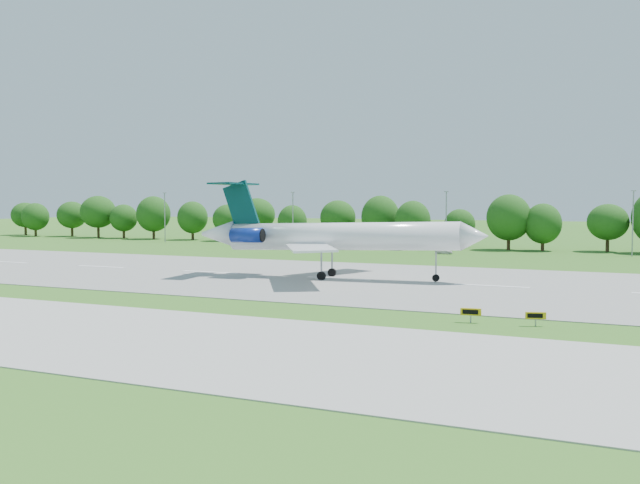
% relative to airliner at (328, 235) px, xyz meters
% --- Properties ---
extents(ground, '(600.00, 600.00, 0.00)m').
position_rel_airliner_xyz_m(ground, '(21.50, -24.81, -5.77)').
color(ground, '#295A17').
rests_on(ground, ground).
extents(runway, '(400.00, 45.00, 0.08)m').
position_rel_airliner_xyz_m(runway, '(21.50, 0.19, -5.73)').
color(runway, gray).
rests_on(runway, ground).
extents(taxiway, '(400.00, 23.00, 0.08)m').
position_rel_airliner_xyz_m(taxiway, '(21.50, -42.81, -5.73)').
color(taxiway, '#ADADA8').
rests_on(taxiway, ground).
extents(tree_line, '(288.40, 8.40, 10.40)m').
position_rel_airliner_xyz_m(tree_line, '(21.50, 67.19, 0.42)').
color(tree_line, '#382314').
rests_on(tree_line, ground).
extents(light_poles, '(175.90, 0.25, 12.19)m').
position_rel_airliner_xyz_m(light_poles, '(19.00, 57.19, 0.57)').
color(light_poles, gray).
rests_on(light_poles, ground).
extents(airliner, '(39.57, 28.74, 13.15)m').
position_rel_airliner_xyz_m(airliner, '(0.00, 0.00, 0.00)').
color(airliner, white).
rests_on(airliner, ground).
extents(taxi_sign_left, '(1.77, 0.45, 1.24)m').
position_rel_airliner_xyz_m(taxi_sign_left, '(24.69, -26.04, -4.85)').
color(taxi_sign_left, gray).
rests_on(taxi_sign_left, ground).
extents(taxi_sign_centre, '(1.66, 0.69, 1.18)m').
position_rel_airliner_xyz_m(taxi_sign_centre, '(29.97, -25.54, -4.90)').
color(taxi_sign_centre, gray).
rests_on(taxi_sign_centre, ground).
extents(service_vehicle_a, '(4.37, 2.46, 1.36)m').
position_rel_airliner_xyz_m(service_vehicle_a, '(-8.91, 54.22, -5.09)').
color(service_vehicle_a, silver).
rests_on(service_vehicle_a, ground).
extents(service_vehicle_b, '(3.36, 1.42, 1.14)m').
position_rel_airliner_xyz_m(service_vehicle_b, '(3.35, 48.30, -5.20)').
color(service_vehicle_b, silver).
rests_on(service_vehicle_b, ground).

